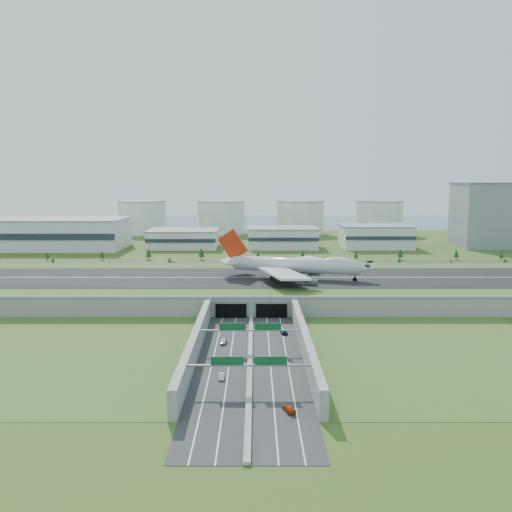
{
  "coord_description": "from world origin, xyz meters",
  "views": [
    {
      "loc": [
        1.72,
        -272.97,
        57.68
      ],
      "look_at": [
        2.11,
        35.0,
        14.4
      ],
      "focal_mm": 38.0,
      "sensor_mm": 36.0,
      "label": 1
    }
  ],
  "objects_px": {
    "fuel_tank_a": "(142,218)",
    "car_7": "(172,262)",
    "car_1": "(221,376)",
    "car_3": "(289,408)",
    "car_4": "(34,265)",
    "office_tower": "(484,215)",
    "car_6": "(483,266)",
    "car_0": "(224,341)",
    "car_2": "(284,332)",
    "boeing_747": "(295,265)",
    "car_5": "(370,262)"
  },
  "relations": [
    {
      "from": "car_6",
      "to": "car_7",
      "type": "height_order",
      "value": "car_7"
    },
    {
      "from": "office_tower",
      "to": "car_7",
      "type": "height_order",
      "value": "office_tower"
    },
    {
      "from": "office_tower",
      "to": "boeing_747",
      "type": "xyz_separation_m",
      "value": [
        -178.36,
        -196.86,
        -12.49
      ]
    },
    {
      "from": "car_0",
      "to": "car_4",
      "type": "relative_size",
      "value": 1.03
    },
    {
      "from": "car_6",
      "to": "car_4",
      "type": "bearing_deg",
      "value": 87.73
    },
    {
      "from": "car_1",
      "to": "car_3",
      "type": "bearing_deg",
      "value": -53.63
    },
    {
      "from": "car_0",
      "to": "car_7",
      "type": "xyz_separation_m",
      "value": [
        -47.22,
        189.4,
        -0.03
      ]
    },
    {
      "from": "car_0",
      "to": "car_2",
      "type": "xyz_separation_m",
      "value": [
        22.05,
        12.38,
        -0.15
      ]
    },
    {
      "from": "boeing_747",
      "to": "car_0",
      "type": "distance_m",
      "value": 91.92
    },
    {
      "from": "car_0",
      "to": "car_1",
      "type": "relative_size",
      "value": 1.05
    },
    {
      "from": "car_3",
      "to": "car_5",
      "type": "distance_m",
      "value": 257.05
    },
    {
      "from": "fuel_tank_a",
      "to": "car_0",
      "type": "relative_size",
      "value": 10.13
    },
    {
      "from": "car_1",
      "to": "fuel_tank_a",
      "type": "bearing_deg",
      "value": 101.76
    },
    {
      "from": "car_0",
      "to": "car_2",
      "type": "bearing_deg",
      "value": 37.6
    },
    {
      "from": "car_4",
      "to": "car_6",
      "type": "relative_size",
      "value": 0.9
    },
    {
      "from": "office_tower",
      "to": "car_1",
      "type": "distance_m",
      "value": 379.57
    },
    {
      "from": "car_3",
      "to": "car_7",
      "type": "bearing_deg",
      "value": -93.62
    },
    {
      "from": "fuel_tank_a",
      "to": "car_3",
      "type": "xyz_separation_m",
      "value": [
        130.2,
        -453.88,
        -16.59
      ]
    },
    {
      "from": "car_2",
      "to": "car_6",
      "type": "relative_size",
      "value": 0.94
    },
    {
      "from": "car_3",
      "to": "fuel_tank_a",
      "type": "bearing_deg",
      "value": -92.83
    },
    {
      "from": "boeing_747",
      "to": "fuel_tank_a",
      "type": "bearing_deg",
      "value": 129.23
    },
    {
      "from": "car_0",
      "to": "car_3",
      "type": "xyz_separation_m",
      "value": [
        19.74,
        -56.69,
        -0.05
      ]
    },
    {
      "from": "car_4",
      "to": "car_7",
      "type": "relative_size",
      "value": 0.86
    },
    {
      "from": "boeing_747",
      "to": "car_7",
      "type": "xyz_separation_m",
      "value": [
        -78.4,
        104.08,
        -14.09
      ]
    },
    {
      "from": "car_4",
      "to": "car_5",
      "type": "relative_size",
      "value": 1.09
    },
    {
      "from": "car_4",
      "to": "car_5",
      "type": "distance_m",
      "value": 229.65
    },
    {
      "from": "office_tower",
      "to": "car_2",
      "type": "bearing_deg",
      "value": -124.8
    },
    {
      "from": "fuel_tank_a",
      "to": "car_7",
      "type": "distance_m",
      "value": 217.83
    },
    {
      "from": "car_0",
      "to": "car_4",
      "type": "distance_m",
      "value": 221.26
    },
    {
      "from": "car_5",
      "to": "car_6",
      "type": "xyz_separation_m",
      "value": [
        72.12,
        -18.11,
        0.02
      ]
    },
    {
      "from": "car_5",
      "to": "car_6",
      "type": "bearing_deg",
      "value": 84.59
    },
    {
      "from": "car_1",
      "to": "car_3",
      "type": "height_order",
      "value": "car_3"
    },
    {
      "from": "car_1",
      "to": "car_4",
      "type": "distance_m",
      "value": 249.58
    },
    {
      "from": "car_4",
      "to": "car_7",
      "type": "xyz_separation_m",
      "value": [
        90.1,
        15.92,
        -0.0
      ]
    },
    {
      "from": "car_1",
      "to": "car_3",
      "type": "relative_size",
      "value": 0.87
    },
    {
      "from": "car_1",
      "to": "car_5",
      "type": "distance_m",
      "value": 241.68
    },
    {
      "from": "car_6",
      "to": "car_7",
      "type": "bearing_deg",
      "value": 83.3
    },
    {
      "from": "car_1",
      "to": "car_6",
      "type": "distance_m",
      "value": 262.41
    },
    {
      "from": "boeing_747",
      "to": "car_7",
      "type": "bearing_deg",
      "value": 141.79
    },
    {
      "from": "boeing_747",
      "to": "car_5",
      "type": "height_order",
      "value": "boeing_747"
    },
    {
      "from": "car_0",
      "to": "car_6",
      "type": "relative_size",
      "value": 0.93
    },
    {
      "from": "fuel_tank_a",
      "to": "office_tower",
      "type": "bearing_deg",
      "value": -19.77
    },
    {
      "from": "fuel_tank_a",
      "to": "car_1",
      "type": "height_order",
      "value": "fuel_tank_a"
    },
    {
      "from": "car_6",
      "to": "car_1",
      "type": "bearing_deg",
      "value": 139.75
    },
    {
      "from": "boeing_747",
      "to": "car_6",
      "type": "bearing_deg",
      "value": 47.95
    },
    {
      "from": "office_tower",
      "to": "fuel_tank_a",
      "type": "distance_m",
      "value": 340.18
    },
    {
      "from": "car_4",
      "to": "car_6",
      "type": "bearing_deg",
      "value": -95.57
    },
    {
      "from": "car_2",
      "to": "car_5",
      "type": "height_order",
      "value": "car_5"
    },
    {
      "from": "car_5",
      "to": "car_6",
      "type": "distance_m",
      "value": 74.36
    },
    {
      "from": "boeing_747",
      "to": "car_3",
      "type": "xyz_separation_m",
      "value": [
        -11.44,
        -142.02,
        -14.11
      ]
    }
  ]
}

